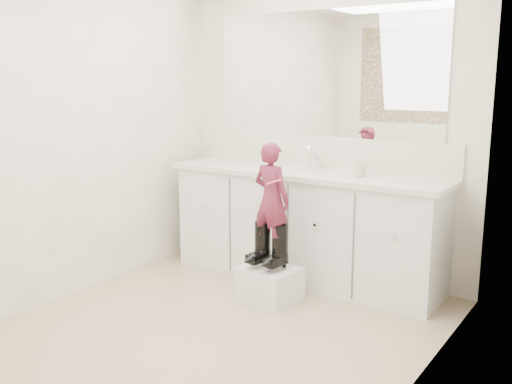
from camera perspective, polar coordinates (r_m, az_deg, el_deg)
The scene contains 16 objects.
floor at distance 3.80m, azimuth -4.56°, elevation -13.72°, with size 3.00×3.00×0.00m, color #917E5F.
wall_back at distance 4.72m, azimuth 6.75°, elevation 6.28°, with size 2.60×2.60×0.00m, color beige.
wall_left at distance 4.40m, azimuth -18.18°, elevation 5.45°, with size 3.00×3.00×0.00m, color beige.
wall_right at distance 2.84m, azimuth 15.97°, elevation 2.69°, with size 3.00×3.00×0.00m, color beige.
vanity_cabinet at distance 4.62m, azimuth 4.94°, elevation -3.57°, with size 2.20×0.55×0.85m, color silver.
countertop at distance 4.51m, azimuth 4.94°, elevation 1.86°, with size 2.28×0.58×0.04m, color beige.
backsplash at distance 4.73m, azimuth 6.61°, elevation 4.04°, with size 2.28×0.03×0.25m, color beige.
mirror at distance 4.69m, azimuth 6.80°, elevation 11.63°, with size 2.00×0.02×1.00m, color white.
faucet at distance 4.64m, azimuth 5.96°, elevation 2.98°, with size 0.08×0.08×0.10m, color silver.
cup at distance 4.31m, azimuth 10.39°, elevation 2.27°, with size 0.11×0.11×0.11m, color beige.
soap_bottle at distance 4.65m, azimuth 1.69°, elevation 3.74°, with size 0.09×0.10×0.21m, color beige.
step_stool at distance 4.22m, azimuth 1.36°, elevation -9.22°, with size 0.40×0.33×0.26m, color silver.
boot_left at distance 4.18m, azimuth 0.66°, elevation -5.15°, with size 0.12×0.22×0.33m, color black, non-canonical shape.
boot_right at distance 4.10m, azimuth 2.41°, elevation -5.48°, with size 0.12×0.22×0.33m, color black, non-canonical shape.
toddler at distance 4.06m, azimuth 1.55°, elevation -0.71°, with size 0.30×0.19×0.81m, color #A3325D.
toothbrush at distance 3.93m, azimuth 1.79°, elevation 1.02°, with size 0.01×0.01×0.14m, color #F05D89.
Camera 1 is at (2.18, -2.67, 1.60)m, focal length 40.00 mm.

